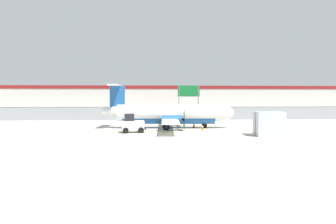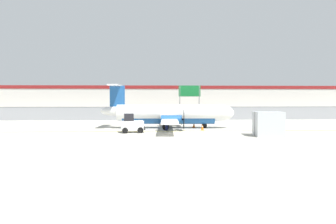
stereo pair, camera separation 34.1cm
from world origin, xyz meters
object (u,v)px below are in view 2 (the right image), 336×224
commuter_airplane (171,114)px  parked_car_3 (193,111)px  traffic_cone_near_right (194,125)px  cargo_container (268,124)px  parked_car_4 (238,112)px  parked_car_2 (170,111)px  highway_sign (190,94)px  parked_car_0 (91,111)px  parked_car_1 (136,111)px  ground_crew_worker (166,122)px  baggage_tug (132,124)px  traffic_cone_near_left (202,127)px

commuter_airplane → parked_car_3: bearing=79.9°
traffic_cone_near_right → parked_car_3: (3.40, 26.45, 0.58)m
cargo_container → parked_car_3: bearing=98.9°
cargo_container → parked_car_4: size_ratio=0.61×
parked_car_2 → highway_sign: (2.75, -8.02, 3.24)m
cargo_container → traffic_cone_near_right: 9.90m
parked_car_0 → highway_sign: bearing=148.8°
traffic_cone_near_right → parked_car_2: parked_car_2 is taller
parked_car_1 → cargo_container: bearing=116.8°
commuter_airplane → cargo_container: (8.36, -7.57, -0.50)m
ground_crew_worker → parked_car_0: bearing=-36.3°
parked_car_1 → parked_car_0: bearing=14.1°
highway_sign → parked_car_2: bearing=108.9°
traffic_cone_near_right → parked_car_4: size_ratio=0.15×
commuter_airplane → cargo_container: bearing=-39.5°
baggage_tug → parked_car_1: (-1.35, 29.71, 0.04)m
ground_crew_worker → parked_car_3: (6.73, 29.47, -0.06)m
traffic_cone_near_right → parked_car_1: 26.30m
traffic_cone_near_right → parked_car_0: (-16.71, 23.48, 0.58)m
traffic_cone_near_right → parked_car_0: size_ratio=0.15×
parked_car_2 → highway_sign: 9.08m
parked_car_2 → highway_sign: size_ratio=0.77×
cargo_container → traffic_cone_near_left: 7.33m
parked_car_3 → highway_sign: highway_sign is taller
baggage_tug → parked_car_0: baggage_tug is taller
traffic_cone_near_left → parked_car_4: parked_car_4 is taller
cargo_container → traffic_cone_near_left: bearing=140.0°
baggage_tug → highway_sign: (8.07, 19.19, 3.28)m
parked_car_3 → highway_sign: bearing=85.8°
parked_car_0 → parked_car_2: 15.21m
ground_crew_worker → traffic_cone_near_left: 3.89m
traffic_cone_near_left → parked_car_2: (-2.04, 25.42, 0.58)m
ground_crew_worker → parked_car_3: same height
traffic_cone_near_left → ground_crew_worker: bearing=-178.6°
traffic_cone_near_right → parked_car_2: (-1.54, 22.48, 0.58)m
traffic_cone_near_right → parked_car_4: bearing=60.3°
baggage_tug → parked_car_4: 29.06m
traffic_cone_near_right → parked_car_3: size_ratio=0.15×
traffic_cone_near_right → parked_car_4: parked_car_4 is taller
highway_sign → parked_car_3: bearing=79.7°
parked_car_1 → ground_crew_worker: bearing=104.0°
parked_car_3 → baggage_tug: bearing=78.0°
commuter_airplane → parked_car_3: (6.13, 26.98, -0.71)m
traffic_cone_near_right → parked_car_3: bearing=82.7°
parked_car_4 → highway_sign: (-9.35, -4.07, 3.24)m
cargo_container → parked_car_0: size_ratio=0.59×
parked_car_3 → cargo_container: bearing=99.9°
commuter_airplane → parked_car_1: size_ratio=3.72×
baggage_tug → parked_car_2: baggage_tug is taller
parked_car_0 → parked_car_4: (27.27, -4.95, 0.00)m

